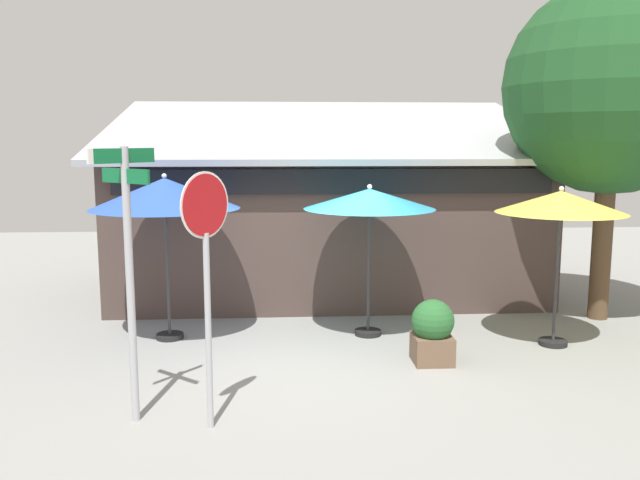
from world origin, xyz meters
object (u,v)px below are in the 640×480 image
(street_sign_post, at_px, (129,259))
(patio_umbrella_teal_center, at_px, (369,200))
(stop_sign, at_px, (206,255))
(patio_umbrella_mustard_right, at_px, (561,204))
(shade_tree, at_px, (629,93))
(patio_umbrella_royal_blue_left, at_px, (165,194))
(sidewalk_planter, at_px, (433,331))

(street_sign_post, relative_size, patio_umbrella_teal_center, 1.26)
(street_sign_post, relative_size, stop_sign, 1.09)
(patio_umbrella_mustard_right, distance_m, shade_tree, 2.82)
(patio_umbrella_teal_center, bearing_deg, patio_umbrella_royal_blue_left, 179.89)
(patio_umbrella_teal_center, bearing_deg, sidewalk_planter, -62.18)
(patio_umbrella_teal_center, relative_size, sidewalk_planter, 2.68)
(street_sign_post, xyz_separation_m, shade_tree, (7.67, 3.81, 2.11))
(street_sign_post, bearing_deg, stop_sign, -14.79)
(patio_umbrella_royal_blue_left, xyz_separation_m, shade_tree, (7.79, 0.65, 1.65))
(patio_umbrella_teal_center, bearing_deg, street_sign_post, -134.76)
(stop_sign, relative_size, shade_tree, 0.48)
(shade_tree, bearing_deg, patio_umbrella_mustard_right, -140.97)
(patio_umbrella_royal_blue_left, height_order, sidewalk_planter, patio_umbrella_royal_blue_left)
(street_sign_post, bearing_deg, sidewalk_planter, 24.29)
(stop_sign, distance_m, shade_tree, 8.16)
(patio_umbrella_teal_center, bearing_deg, stop_sign, -123.57)
(street_sign_post, height_order, shade_tree, shade_tree)
(patio_umbrella_mustard_right, bearing_deg, stop_sign, -152.38)
(street_sign_post, distance_m, patio_umbrella_mustard_right, 6.45)
(patio_umbrella_teal_center, distance_m, patio_umbrella_mustard_right, 2.93)
(shade_tree, bearing_deg, patio_umbrella_royal_blue_left, -175.23)
(street_sign_post, bearing_deg, patio_umbrella_royal_blue_left, 92.08)
(patio_umbrella_mustard_right, bearing_deg, patio_umbrella_royal_blue_left, 173.13)
(patio_umbrella_royal_blue_left, xyz_separation_m, sidewalk_planter, (3.99, -1.41, -1.87))
(sidewalk_planter, bearing_deg, patio_umbrella_teal_center, 117.82)
(street_sign_post, xyz_separation_m, sidewalk_planter, (3.87, 1.75, -1.41))
(street_sign_post, distance_m, sidewalk_planter, 4.48)
(street_sign_post, bearing_deg, patio_umbrella_teal_center, 45.24)
(patio_umbrella_teal_center, xyz_separation_m, sidewalk_planter, (0.74, -1.41, -1.76))
(stop_sign, bearing_deg, shade_tree, 30.77)
(street_sign_post, xyz_separation_m, stop_sign, (0.88, -0.23, 0.08))
(patio_umbrella_royal_blue_left, xyz_separation_m, patio_umbrella_mustard_right, (6.08, -0.73, -0.12))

